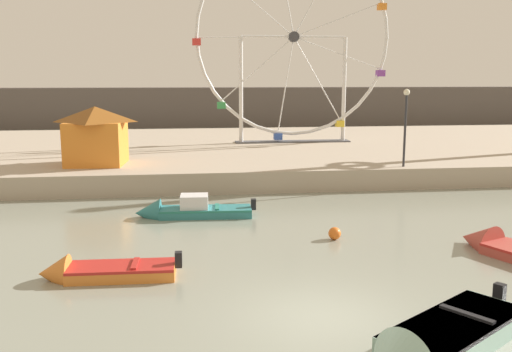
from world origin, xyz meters
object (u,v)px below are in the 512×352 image
(ferris_wheel_white_frame, at_px, (294,40))
(motorboat_teal_painted, at_px, (185,210))
(motorboat_orange_hull, at_px, (97,271))
(motorboat_seafoam, at_px, (432,345))
(carnival_booth_orange_canopy, at_px, (96,134))
(promenade_lamp_near, at_px, (406,116))
(mooring_buoy_orange, at_px, (335,233))

(ferris_wheel_white_frame, bearing_deg, motorboat_teal_painted, -115.08)
(motorboat_orange_hull, bearing_deg, motorboat_teal_painted, -108.04)
(motorboat_teal_painted, xyz_separation_m, ferris_wheel_white_frame, (7.63, 16.31, 7.78))
(motorboat_seafoam, bearing_deg, carnival_booth_orange_canopy, -99.29)
(ferris_wheel_white_frame, relative_size, promenade_lamp_near, 3.55)
(motorboat_seafoam, distance_m, mooring_buoy_orange, 8.44)
(motorboat_seafoam, height_order, mooring_buoy_orange, motorboat_seafoam)
(motorboat_seafoam, xyz_separation_m, motorboat_teal_painted, (-4.85, 12.39, -0.02))
(motorboat_teal_painted, bearing_deg, mooring_buoy_orange, 145.73)
(motorboat_seafoam, bearing_deg, promenade_lamp_near, -144.34)
(carnival_booth_orange_canopy, bearing_deg, mooring_buoy_orange, -46.02)
(carnival_booth_orange_canopy, bearing_deg, ferris_wheel_white_frame, 39.99)
(promenade_lamp_near, relative_size, mooring_buoy_orange, 8.89)
(motorboat_teal_painted, bearing_deg, carnival_booth_orange_canopy, -56.28)
(ferris_wheel_white_frame, distance_m, mooring_buoy_orange, 21.86)
(motorboat_orange_hull, relative_size, mooring_buoy_orange, 9.06)
(mooring_buoy_orange, bearing_deg, ferris_wheel_white_frame, 83.02)
(carnival_booth_orange_canopy, xyz_separation_m, promenade_lamp_near, (15.58, -2.79, 0.99))
(carnival_booth_orange_canopy, height_order, promenade_lamp_near, promenade_lamp_near)
(ferris_wheel_white_frame, bearing_deg, promenade_lamp_near, -73.15)
(motorboat_orange_hull, distance_m, motorboat_seafoam, 9.19)
(motorboat_teal_painted, distance_m, ferris_wheel_white_frame, 19.61)
(motorboat_seafoam, relative_size, ferris_wheel_white_frame, 0.34)
(motorboat_orange_hull, height_order, carnival_booth_orange_canopy, carnival_booth_orange_canopy)
(motorboat_seafoam, distance_m, ferris_wheel_white_frame, 29.85)
(motorboat_orange_hull, xyz_separation_m, mooring_buoy_orange, (7.63, 2.88, 0.01))
(motorboat_seafoam, distance_m, carnival_booth_orange_canopy, 22.15)
(ferris_wheel_white_frame, distance_m, promenade_lamp_near, 12.81)
(ferris_wheel_white_frame, relative_size, carnival_booth_orange_canopy, 4.10)
(ferris_wheel_white_frame, bearing_deg, carnival_booth_orange_canopy, -144.18)
(carnival_booth_orange_canopy, relative_size, promenade_lamp_near, 0.86)
(motorboat_teal_painted, xyz_separation_m, promenade_lamp_near, (11.12, 4.79, 3.37))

